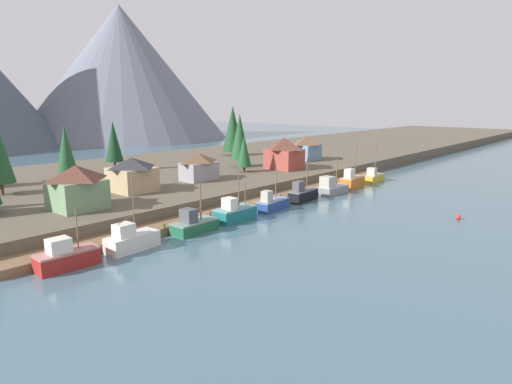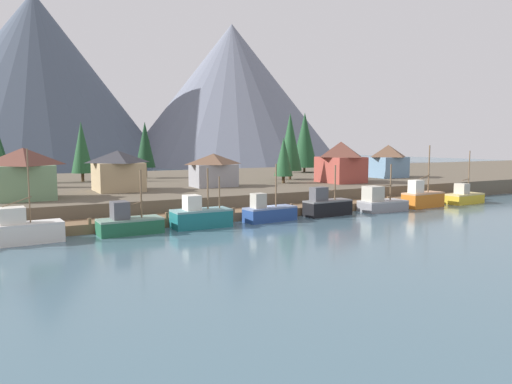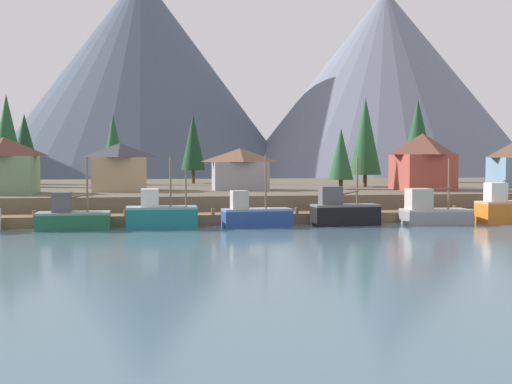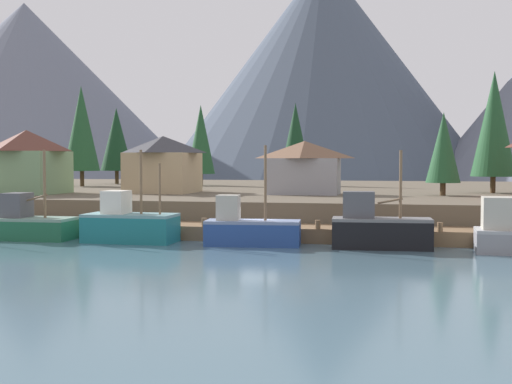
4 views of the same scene
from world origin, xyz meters
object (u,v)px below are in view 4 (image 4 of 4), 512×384
(fishing_boat_black, at_px, (379,229))
(conifer_far_left, at_px, (201,139))
(fishing_boat_teal, at_px, (129,225))
(fishing_boat_blue, at_px, (250,230))
(conifer_far_right, at_px, (295,136))
(conifer_near_right, at_px, (81,128))
(conifer_back_right, at_px, (443,148))
(fishing_boat_green, at_px, (28,224))
(conifer_centre, at_px, (494,124))
(house_grey, at_px, (304,167))
(house_green, at_px, (27,161))
(conifer_near_left, at_px, (116,139))
(house_tan, at_px, (163,164))

(fishing_boat_black, bearing_deg, conifer_far_left, 118.10)
(fishing_boat_teal, bearing_deg, fishing_boat_blue, 0.78)
(conifer_far_left, relative_size, conifer_far_right, 0.97)
(conifer_near_right, relative_size, conifer_back_right, 1.64)
(conifer_back_right, height_order, conifer_far_right, conifer_far_right)
(fishing_boat_teal, height_order, fishing_boat_black, fishing_boat_teal)
(fishing_boat_green, distance_m, fishing_boat_black, 24.67)
(conifer_far_left, bearing_deg, fishing_boat_teal, -80.80)
(fishing_boat_black, bearing_deg, conifer_centre, 63.68)
(conifer_near_right, bearing_deg, fishing_boat_black, -40.99)
(fishing_boat_black, bearing_deg, fishing_boat_green, 176.71)
(house_grey, bearing_deg, conifer_centre, 19.27)
(conifer_back_right, height_order, conifer_far_left, conifer_far_left)
(conifer_near_right, height_order, conifer_back_right, conifer_near_right)
(house_grey, distance_m, house_green, 26.19)
(house_grey, height_order, conifer_near_right, conifer_near_right)
(conifer_back_right, bearing_deg, fishing_boat_teal, -139.96)
(conifer_near_left, relative_size, conifer_far_right, 0.98)
(fishing_boat_black, relative_size, conifer_near_left, 0.63)
(fishing_boat_black, relative_size, conifer_back_right, 0.86)
(conifer_near_left, bearing_deg, fishing_boat_black, -48.47)
(fishing_boat_teal, bearing_deg, fishing_boat_green, -179.42)
(fishing_boat_green, relative_size, house_tan, 0.93)
(fishing_boat_blue, distance_m, house_tan, 23.17)
(fishing_boat_black, bearing_deg, conifer_far_right, 102.38)
(house_grey, height_order, conifer_centre, conifer_centre)
(fishing_boat_blue, relative_size, conifer_centre, 0.57)
(conifer_near_left, height_order, conifer_far_left, conifer_near_left)
(house_tan, bearing_deg, conifer_near_left, 123.66)
(house_green, bearing_deg, house_grey, 9.51)
(fishing_boat_blue, xyz_separation_m, house_tan, (-12.87, 18.78, 4.27))
(fishing_boat_green, xyz_separation_m, house_grey, (17.37, 18.36, 3.95))
(fishing_boat_green, xyz_separation_m, conifer_far_right, (13.22, 39.98, 7.58))
(fishing_boat_teal, xyz_separation_m, house_green, (-16.17, 14.03, 4.37))
(fishing_boat_teal, height_order, fishing_boat_blue, fishing_boat_blue)
(conifer_far_right, bearing_deg, fishing_boat_black, -73.95)
(conifer_near_right, xyz_separation_m, conifer_back_right, (41.50, -13.24, -2.75))
(house_green, distance_m, conifer_near_right, 18.47)
(house_green, xyz_separation_m, conifer_back_right, (38.24, 4.51, 1.21))
(fishing_boat_teal, relative_size, conifer_near_right, 0.52)
(conifer_near_left, bearing_deg, conifer_near_right, -94.52)
(conifer_back_right, bearing_deg, house_green, -173.27)
(house_grey, xyz_separation_m, conifer_back_right, (12.41, 0.18, 1.76))
(fishing_boat_teal, height_order, conifer_near_right, conifer_near_right)
(fishing_boat_black, distance_m, conifer_far_left, 44.24)
(fishing_boat_green, height_order, house_green, house_green)
(conifer_far_left, bearing_deg, fishing_boat_black, -58.23)
(house_tan, distance_m, house_grey, 13.99)
(house_tan, xyz_separation_m, conifer_far_left, (-1.72, 18.48, 2.95))
(fishing_boat_green, bearing_deg, conifer_far_right, 70.64)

